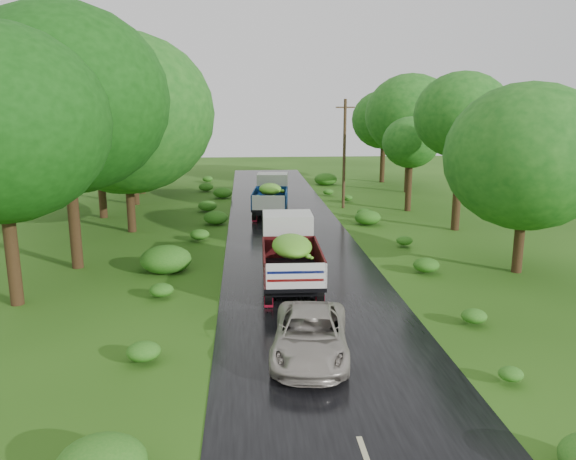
{
  "coord_description": "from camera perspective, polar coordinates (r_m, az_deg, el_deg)",
  "views": [
    {
      "loc": [
        -2.3,
        -13.53,
        6.82
      ],
      "look_at": [
        -0.53,
        9.06,
        1.7
      ],
      "focal_mm": 35.0,
      "sensor_mm": 36.0,
      "label": 1
    }
  ],
  "objects": [
    {
      "name": "car",
      "position": [
        15.64,
        2.29,
        -10.6
      ],
      "size": [
        2.59,
        4.62,
        1.22
      ],
      "primitive_type": "imported",
      "rotation": [
        0.0,
        0.0,
        -0.13
      ],
      "color": "#A49C92",
      "rests_on": "road"
    },
    {
      "name": "trees_right",
      "position": [
        37.56,
        14.08,
        10.15
      ],
      "size": [
        5.39,
        30.7,
        7.65
      ],
      "color": "black",
      "rests_on": "ground"
    },
    {
      "name": "utility_pole",
      "position": [
        37.18,
        5.74,
        7.8
      ],
      "size": [
        1.25,
        0.23,
        7.11
      ],
      "rotation": [
        0.0,
        0.0,
        0.11
      ],
      "color": "#382616",
      "rests_on": "ground"
    },
    {
      "name": "road",
      "position": [
        19.88,
        2.45,
        -7.32
      ],
      "size": [
        6.5,
        80.0,
        0.02
      ],
      "primitive_type": "cube",
      "color": "black",
      "rests_on": "ground"
    },
    {
      "name": "shrubs",
      "position": [
        28.37,
        0.29,
        -0.45
      ],
      "size": [
        11.9,
        44.0,
        0.7
      ],
      "color": "#256B19",
      "rests_on": "ground"
    },
    {
      "name": "truck_far",
      "position": [
        35.2,
        -1.72,
        3.77
      ],
      "size": [
        2.55,
        5.82,
        2.37
      ],
      "rotation": [
        0.0,
        0.0,
        -0.1
      ],
      "color": "black",
      "rests_on": "ground"
    },
    {
      "name": "ground",
      "position": [
        15.33,
        4.75,
        -13.74
      ],
      "size": [
        120.0,
        120.0,
        0.0
      ],
      "primitive_type": "plane",
      "color": "#20450E",
      "rests_on": "ground"
    },
    {
      "name": "truck_near",
      "position": [
        21.45,
        0.19,
        -1.96
      ],
      "size": [
        2.18,
        5.85,
        2.44
      ],
      "rotation": [
        0.0,
        0.0,
        -0.02
      ],
      "color": "black",
      "rests_on": "ground"
    },
    {
      "name": "trees_left",
      "position": [
        35.01,
        -17.15,
        11.78
      ],
      "size": [
        6.67,
        33.93,
        9.04
      ],
      "color": "black",
      "rests_on": "ground"
    },
    {
      "name": "road_lines",
      "position": [
        20.81,
        2.12,
        -6.35
      ],
      "size": [
        0.12,
        69.6,
        0.0
      ],
      "color": "#BFB78C",
      "rests_on": "road"
    }
  ]
}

